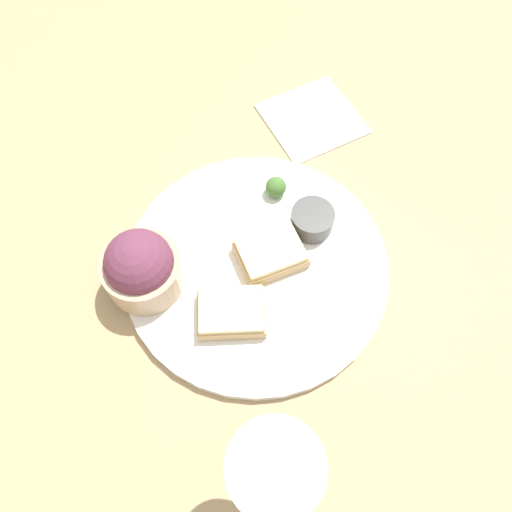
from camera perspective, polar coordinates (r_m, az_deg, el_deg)
name	(u,v)px	position (r m, az deg, el deg)	size (l,w,h in m)	color
ground_plane	(256,268)	(0.62, 0.00, -1.42)	(4.00, 4.00, 0.00)	tan
dinner_plate	(256,266)	(0.61, 0.00, -1.14)	(0.32, 0.32, 0.01)	white
salad_bowl	(141,267)	(0.58, -12.99, -1.27)	(0.09, 0.09, 0.09)	tan
sauce_ramekin	(312,219)	(0.62, 6.44, 4.20)	(0.05, 0.05, 0.03)	#4C4C4C
cheese_toast_near	(271,254)	(0.59, 1.74, 0.21)	(0.08, 0.06, 0.03)	tan
cheese_toast_far	(231,312)	(0.57, -2.82, -6.45)	(0.09, 0.08, 0.03)	tan
wine_glass	(273,472)	(0.44, 1.99, -23.46)	(0.07, 0.07, 0.18)	silver
garnish	(276,187)	(0.64, 2.28, 7.89)	(0.03, 0.03, 0.03)	#477533
napkin	(312,118)	(0.75, 6.45, 15.40)	(0.14, 0.13, 0.01)	white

